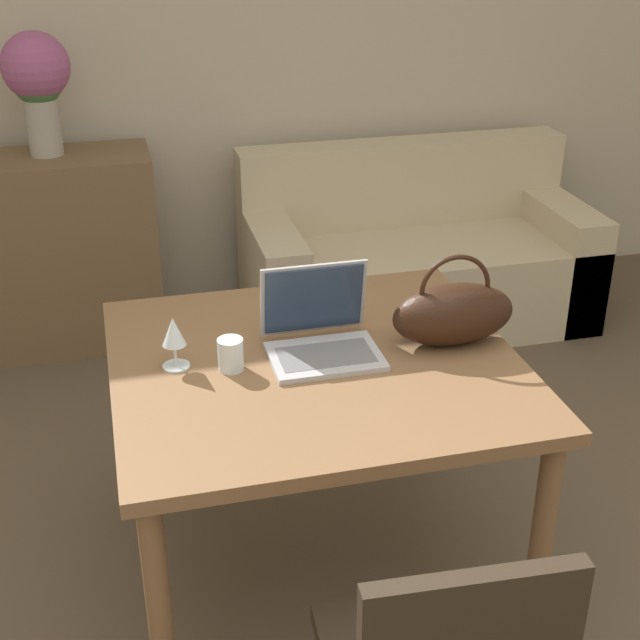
{
  "coord_description": "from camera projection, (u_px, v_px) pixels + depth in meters",
  "views": [
    {
      "loc": [
        -0.45,
        -1.36,
        1.95
      ],
      "look_at": [
        0.07,
        0.72,
        0.88
      ],
      "focal_mm": 50.0,
      "sensor_mm": 36.0,
      "label": 1
    }
  ],
  "objects": [
    {
      "name": "wall_back",
      "position": [
        189.0,
        26.0,
        4.02
      ],
      "size": [
        10.0,
        0.06,
        2.7
      ],
      "color": "#BCB29E",
      "rests_on": "ground_plane"
    },
    {
      "name": "dining_table",
      "position": [
        315.0,
        387.0,
        2.49
      ],
      "size": [
        1.11,
        1.03,
        0.76
      ],
      "color": "brown",
      "rests_on": "ground_plane"
    },
    {
      "name": "couch",
      "position": [
        415.0,
        262.0,
        4.28
      ],
      "size": [
        1.61,
        0.76,
        0.82
      ],
      "color": "#C1B293",
      "rests_on": "ground_plane"
    },
    {
      "name": "sideboard",
      "position": [
        38.0,
        255.0,
        3.96
      ],
      "size": [
        1.05,
        0.4,
        0.89
      ],
      "color": "brown",
      "rests_on": "ground_plane"
    },
    {
      "name": "laptop",
      "position": [
        320.0,
        329.0,
        2.48
      ],
      "size": [
        0.31,
        0.27,
        0.23
      ],
      "color": "#ADADB2",
      "rests_on": "dining_table"
    },
    {
      "name": "drinking_glass",
      "position": [
        231.0,
        354.0,
        2.38
      ],
      "size": [
        0.07,
        0.07,
        0.09
      ],
      "color": "silver",
      "rests_on": "dining_table"
    },
    {
      "name": "wine_glass",
      "position": [
        174.0,
        335.0,
        2.37
      ],
      "size": [
        0.07,
        0.07,
        0.15
      ],
      "color": "silver",
      "rests_on": "dining_table"
    },
    {
      "name": "handbag",
      "position": [
        453.0,
        313.0,
        2.5
      ],
      "size": [
        0.36,
        0.16,
        0.27
      ],
      "color": "black",
      "rests_on": "dining_table"
    },
    {
      "name": "flower_vase",
      "position": [
        37.0,
        78.0,
        3.66
      ],
      "size": [
        0.28,
        0.28,
        0.51
      ],
      "color": "#9E998E",
      "rests_on": "sideboard"
    }
  ]
}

